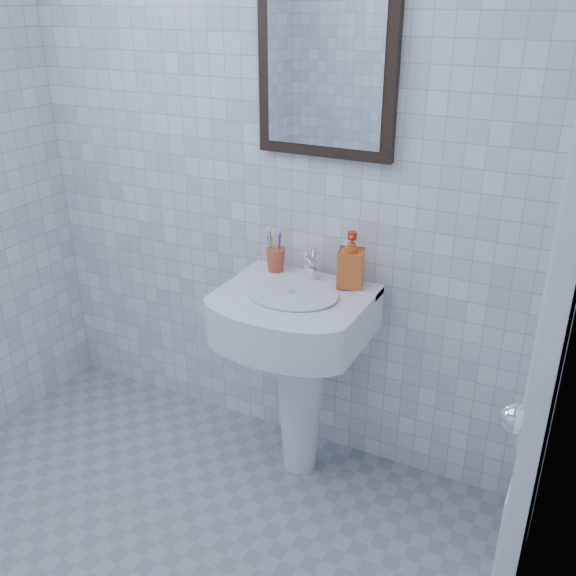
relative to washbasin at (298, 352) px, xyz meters
The scene contains 10 objects.
wall_back 0.76m from the washbasin, 133.53° to the left, with size 2.20×0.02×2.50m, color white.
wall_right 1.51m from the washbasin, 47.72° to the right, with size 0.02×2.40×2.50m, color white.
washbasin is the anchor object (origin of this frame).
faucet 0.32m from the washbasin, 90.00° to the left, with size 0.05×0.11×0.13m.
toothbrush_cup 0.36m from the washbasin, 144.33° to the left, with size 0.07×0.07×0.09m, color #CA4C2D, non-canonical shape.
soap_dispenser 0.41m from the washbasin, 35.33° to the left, with size 0.09×0.09×0.20m, color red.
wall_mirror 1.02m from the washbasin, 90.00° to the left, with size 0.50×0.04×0.62m.
bathroom_door 1.08m from the washbasin, 26.40° to the right, with size 0.04×0.80×2.00m, color white.
towel_ring 1.03m from the washbasin, 16.92° to the right, with size 0.18×0.18×0.01m, color white.
hand_towel 0.93m from the washbasin, 17.30° to the right, with size 0.03×0.16×0.38m, color beige.
Camera 1 is at (1.11, -0.88, 1.76)m, focal length 40.00 mm.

